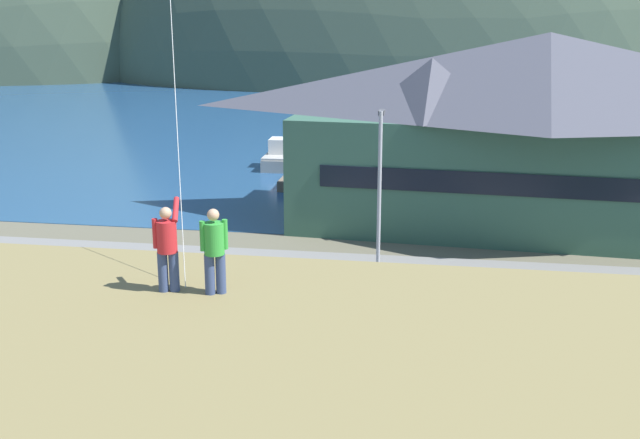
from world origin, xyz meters
TOP-DOWN VIEW (x-y plane):
  - ground_plane at (0.00, 0.00)m, footprint 600.00×600.00m
  - parking_lot_pad at (0.00, 5.00)m, footprint 40.00×20.00m
  - bay_water at (0.00, 60.00)m, footprint 360.00×84.00m
  - far_hill_east_peak at (-6.32, 110.85)m, footprint 94.59×53.55m
  - harbor_lodge at (9.93, 21.49)m, footprint 28.02×12.27m
  - wharf_dock at (-4.13, 33.03)m, footprint 3.20×11.39m
  - moored_boat_wharfside at (-7.35, 35.81)m, footprint 1.95×5.68m
  - moored_boat_outer_mooring at (-0.91, 34.73)m, footprint 2.45×5.80m
  - parked_car_mid_row_center at (-10.98, 6.34)m, footprint 4.26×2.17m
  - parked_car_back_row_left at (11.89, 6.21)m, footprint 4.25×2.15m
  - parked_car_mid_row_near at (1.97, 0.69)m, footprint 4.25×2.16m
  - parked_car_front_row_end at (9.15, 0.26)m, footprint 4.21×2.07m
  - parked_car_back_row_right at (-6.02, 6.61)m, footprint 4.30×2.24m
  - parked_car_mid_row_far at (3.14, 7.17)m, footprint 4.26×2.16m
  - parked_car_front_row_silver at (-4.35, 1.17)m, footprint 4.22×2.09m
  - parking_light_pole at (2.28, 10.55)m, footprint 0.24×0.78m
  - person_kite_flyer at (-0.43, -6.93)m, footprint 0.52×0.70m
  - person_companion at (0.53, -6.92)m, footprint 0.51×0.40m

SIDE VIEW (x-z plane):
  - ground_plane at x=0.00m, z-range 0.00..0.00m
  - far_hill_east_peak at x=-6.32m, z-range -39.40..39.40m
  - bay_water at x=0.00m, z-range 0.00..0.03m
  - parking_lot_pad at x=0.00m, z-range 0.00..0.10m
  - wharf_dock at x=-4.13m, z-range 0.00..0.70m
  - moored_boat_outer_mooring at x=-0.91m, z-range -0.36..1.80m
  - moored_boat_wharfside at x=-7.35m, z-range -0.36..1.80m
  - parked_car_mid_row_center at x=-10.98m, z-range 0.15..1.97m
  - parked_car_back_row_left at x=11.89m, z-range 0.15..1.97m
  - parked_car_mid_row_near at x=1.97m, z-range 0.15..1.97m
  - parked_car_front_row_end at x=9.15m, z-range 0.15..1.97m
  - parked_car_back_row_right at x=-6.02m, z-range 0.15..1.97m
  - parked_car_mid_row_far at x=3.14m, z-range 0.15..1.97m
  - parked_car_front_row_silver at x=-4.35m, z-range 0.15..1.97m
  - parking_light_pole at x=2.28m, z-range 0.64..8.12m
  - harbor_lodge at x=9.93m, z-range 0.32..10.64m
  - person_companion at x=0.53m, z-range 6.21..7.95m
  - person_kite_flyer at x=-0.43m, z-range 6.16..8.02m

